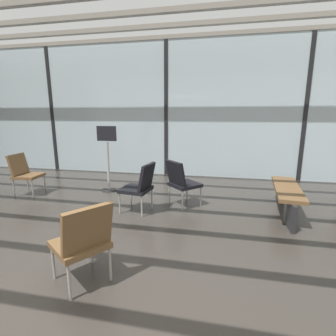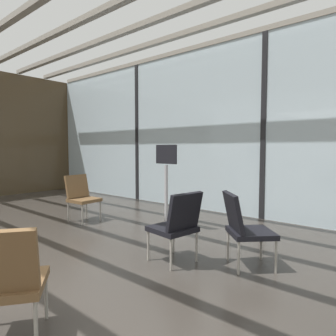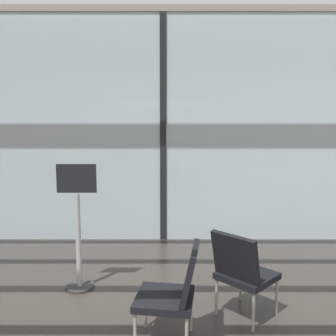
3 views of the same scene
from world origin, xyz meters
name	(u,v)px [view 1 (image 1 of 3)]	position (x,y,z in m)	size (l,w,h in m)	color
ground_plane	(46,310)	(0.00, 0.00, 0.00)	(60.00, 60.00, 0.00)	#38332D
glass_curtain_wall	(166,110)	(0.00, 5.20, 1.79)	(14.00, 0.08, 3.58)	silver
window_mullion_0	(53,111)	(-3.50, 5.20, 1.79)	(0.10, 0.12, 3.58)	black
window_mullion_1	(166,110)	(0.00, 5.20, 1.79)	(0.10, 0.12, 3.58)	black
window_mullion_2	(305,110)	(3.50, 5.20, 1.79)	(0.10, 0.12, 3.58)	black
parked_airplane	(175,108)	(-0.55, 9.74, 1.96)	(12.12, 3.91, 3.91)	silver
lounge_chair_0	(83,239)	(0.17, 0.39, 0.49)	(0.71, 0.70, 0.87)	brown
lounge_chair_3	(24,172)	(-2.59, 2.81, 0.49)	(0.56, 0.51, 0.87)	brown
lounge_chair_4	(181,180)	(0.79, 2.75, 0.49)	(0.71, 0.71, 0.87)	black
lounge_chair_5	(140,185)	(0.14, 2.34, 0.49)	(0.59, 0.55, 0.87)	black
waiting_bench	(287,193)	(2.62, 2.80, 0.36)	(0.58, 1.69, 0.47)	brown
info_sign	(108,161)	(-0.94, 3.39, 0.68)	(0.44, 0.32, 1.44)	#333333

